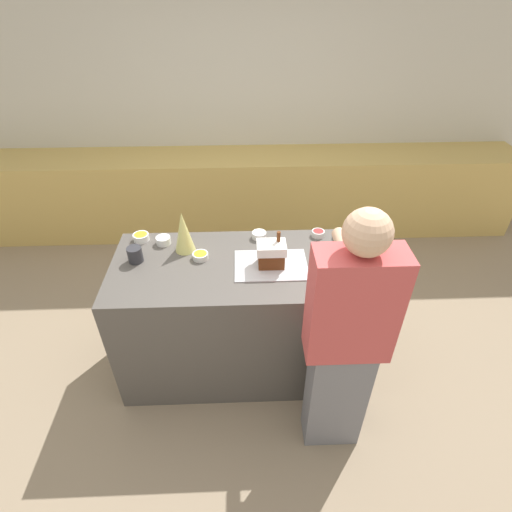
# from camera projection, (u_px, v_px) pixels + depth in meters

# --- Properties ---
(ground_plane) EXTENTS (12.00, 12.00, 0.00)m
(ground_plane) POSITION_uv_depth(u_px,v_px,m) (244.00, 359.00, 3.15)
(ground_plane) COLOR gray
(wall_back) EXTENTS (8.00, 0.05, 2.60)m
(wall_back) POSITION_uv_depth(u_px,v_px,m) (239.00, 106.00, 4.19)
(wall_back) COLOR beige
(wall_back) RESTS_ON ground_plane
(back_cabinet_block) EXTENTS (6.00, 0.60, 0.89)m
(back_cabinet_block) POSITION_uv_depth(u_px,v_px,m) (241.00, 194.00, 4.44)
(back_cabinet_block) COLOR tan
(back_cabinet_block) RESTS_ON ground_plane
(kitchen_island) EXTENTS (1.70, 0.78, 0.95)m
(kitchen_island) POSITION_uv_depth(u_px,v_px,m) (243.00, 316.00, 2.87)
(kitchen_island) COLOR #514C47
(kitchen_island) RESTS_ON ground_plane
(baking_tray) EXTENTS (0.47, 0.33, 0.01)m
(baking_tray) POSITION_uv_depth(u_px,v_px,m) (271.00, 265.00, 2.57)
(baking_tray) COLOR silver
(baking_tray) RESTS_ON kitchen_island
(gingerbread_house) EXTENTS (0.18, 0.14, 0.23)m
(gingerbread_house) POSITION_uv_depth(u_px,v_px,m) (271.00, 254.00, 2.52)
(gingerbread_house) COLOR #5B2D14
(gingerbread_house) RESTS_ON baking_tray
(decorative_tree) EXTENTS (0.14, 0.14, 0.29)m
(decorative_tree) POSITION_uv_depth(u_px,v_px,m) (183.00, 232.00, 2.63)
(decorative_tree) COLOR #DBD675
(decorative_tree) RESTS_ON kitchen_island
(candy_bowl_front_corner) EXTENTS (0.10, 0.10, 0.05)m
(candy_bowl_front_corner) POSITION_uv_depth(u_px,v_px,m) (163.00, 240.00, 2.75)
(candy_bowl_front_corner) COLOR white
(candy_bowl_front_corner) RESTS_ON kitchen_island
(candy_bowl_far_right) EXTENTS (0.11, 0.11, 0.05)m
(candy_bowl_far_right) POSITION_uv_depth(u_px,v_px,m) (141.00, 237.00, 2.79)
(candy_bowl_far_right) COLOR white
(candy_bowl_far_right) RESTS_ON kitchen_island
(candy_bowl_far_left) EXTENTS (0.09, 0.09, 0.04)m
(candy_bowl_far_left) POSITION_uv_depth(u_px,v_px,m) (318.00, 233.00, 2.83)
(candy_bowl_far_left) COLOR silver
(candy_bowl_far_left) RESTS_ON kitchen_island
(candy_bowl_center_rear) EXTENTS (0.10, 0.10, 0.04)m
(candy_bowl_center_rear) POSITION_uv_depth(u_px,v_px,m) (200.00, 256.00, 2.62)
(candy_bowl_center_rear) COLOR silver
(candy_bowl_center_rear) RESTS_ON kitchen_island
(candy_bowl_beside_tree) EXTENTS (0.10, 0.10, 0.04)m
(candy_bowl_beside_tree) POSITION_uv_depth(u_px,v_px,m) (324.00, 253.00, 2.64)
(candy_bowl_beside_tree) COLOR white
(candy_bowl_beside_tree) RESTS_ON kitchen_island
(candy_bowl_near_tray_left) EXTENTS (0.09, 0.09, 0.04)m
(candy_bowl_near_tray_left) POSITION_uv_depth(u_px,v_px,m) (340.00, 235.00, 2.82)
(candy_bowl_near_tray_left) COLOR silver
(candy_bowl_near_tray_left) RESTS_ON kitchen_island
(candy_bowl_behind_tray) EXTENTS (0.10, 0.10, 0.05)m
(candy_bowl_behind_tray) POSITION_uv_depth(u_px,v_px,m) (259.00, 235.00, 2.81)
(candy_bowl_behind_tray) COLOR white
(candy_bowl_behind_tray) RESTS_ON kitchen_island
(mug) EXTENTS (0.10, 0.10, 0.10)m
(mug) POSITION_uv_depth(u_px,v_px,m) (135.00, 255.00, 2.58)
(mug) COLOR #2D2D33
(mug) RESTS_ON kitchen_island
(person) EXTENTS (0.45, 0.56, 1.70)m
(person) POSITION_uv_depth(u_px,v_px,m) (345.00, 342.00, 2.15)
(person) COLOR slate
(person) RESTS_ON ground_plane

